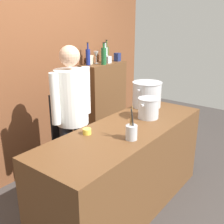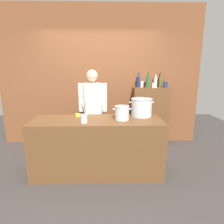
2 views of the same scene
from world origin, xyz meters
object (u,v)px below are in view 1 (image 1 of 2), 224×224
at_px(butter_jar, 87,131).
at_px(wine_bottle_clear, 105,54).
at_px(spice_tin_silver, 108,60).
at_px(stockpot_small, 148,108).
at_px(chef, 72,112).
at_px(stockpot_large, 147,94).
at_px(wine_bottle_cobalt, 88,57).
at_px(wine_bottle_green, 104,56).
at_px(wine_glass_tall, 96,55).
at_px(wine_bottle_olive, 107,53).
at_px(utensil_crock, 131,132).
at_px(spice_tin_navy, 117,57).
at_px(spice_tin_cream, 90,60).

bearing_deg(butter_jar, wine_bottle_clear, 33.48).
bearing_deg(wine_bottle_clear, spice_tin_silver, -123.14).
relative_size(stockpot_small, wine_bottle_clear, 0.98).
distance_m(chef, butter_jar, 0.48).
relative_size(butter_jar, wine_bottle_clear, 0.27).
relative_size(stockpot_large, wine_bottle_cobalt, 1.31).
xyz_separation_m(wine_bottle_green, wine_glass_tall, (0.01, 0.15, 0.01)).
relative_size(wine_bottle_olive, spice_tin_silver, 3.12).
bearing_deg(utensil_crock, wine_bottle_olive, 44.46).
height_order(stockpot_large, spice_tin_navy, spice_tin_navy).
distance_m(utensil_crock, spice_tin_silver, 1.91).
bearing_deg(stockpot_small, wine_bottle_olive, 54.49).
bearing_deg(spice_tin_navy, wine_bottle_clear, 157.53).
height_order(wine_bottle_green, spice_tin_navy, wine_bottle_green).
bearing_deg(wine_bottle_clear, spice_tin_cream, 168.53).
relative_size(chef, stockpot_small, 5.72).
bearing_deg(wine_glass_tall, butter_jar, -142.31).
xyz_separation_m(wine_bottle_clear, wine_bottle_cobalt, (-0.37, 0.02, 0.00)).
relative_size(utensil_crock, wine_bottle_olive, 0.94).
height_order(stockpot_small, spice_tin_navy, spice_tin_navy).
bearing_deg(spice_tin_navy, butter_jar, -151.58).
bearing_deg(spice_tin_silver, wine_glass_tall, 139.59).
bearing_deg(stockpot_large, wine_bottle_cobalt, 84.28).
bearing_deg(spice_tin_silver, wine_bottle_cobalt, 162.07).
relative_size(wine_bottle_cobalt, spice_tin_cream, 2.49).
height_order(stockpot_small, wine_bottle_cobalt, wine_bottle_cobalt).
distance_m(chef, spice_tin_cream, 1.28).
bearing_deg(chef, wine_bottle_green, -156.29).
xyz_separation_m(wine_bottle_olive, spice_tin_cream, (-0.41, -0.02, -0.05)).
xyz_separation_m(wine_bottle_green, spice_tin_cream, (-0.09, 0.18, -0.06)).
relative_size(spice_tin_silver, spice_tin_navy, 0.81).
bearing_deg(butter_jar, chef, 61.98).
distance_m(chef, spice_tin_silver, 1.41).
relative_size(chef, wine_glass_tall, 9.28).
bearing_deg(spice_tin_navy, wine_bottle_green, -173.07).
height_order(chef, butter_jar, chef).
bearing_deg(butter_jar, wine_bottle_cobalt, 41.52).
distance_m(chef, wine_bottle_cobalt, 1.21).
relative_size(utensil_crock, butter_jar, 3.77).
xyz_separation_m(stockpot_large, wine_bottle_olive, (0.60, 1.09, 0.35)).
height_order(stockpot_small, butter_jar, stockpot_small).
xyz_separation_m(chef, wine_bottle_olive, (1.43, 0.67, 0.44)).
bearing_deg(wine_bottle_clear, chef, -155.56).
relative_size(wine_bottle_olive, wine_glass_tall, 1.78).
xyz_separation_m(butter_jar, wine_bottle_cobalt, (1.17, 1.03, 0.48)).
bearing_deg(wine_bottle_green, spice_tin_cream, 115.15).
relative_size(chef, spice_tin_silver, 16.23).
bearing_deg(spice_tin_cream, spice_tin_silver, -31.81).
bearing_deg(spice_tin_silver, utensil_crock, -135.21).
height_order(stockpot_small, utensil_crock, utensil_crock).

